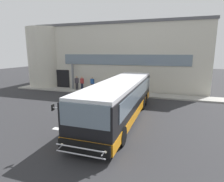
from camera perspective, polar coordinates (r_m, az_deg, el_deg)
ground_plane at (r=17.45m, az=-5.33°, el=-3.94°), size 80.00×90.00×0.02m
bay_paint_stripes at (r=13.02m, az=-4.58°, el=-9.35°), size 4.40×3.96×0.01m
terminal_building at (r=28.02m, az=2.80°, el=10.39°), size 22.83×13.80×8.13m
boarding_curb at (r=21.78m, az=-0.32°, el=-0.51°), size 25.03×2.00×0.15m
entry_support_column at (r=24.19m, az=-11.76°, el=4.39°), size 0.28×0.28×3.13m
bus_main_foreground at (r=13.45m, az=2.63°, el=-2.69°), size 3.05×12.08×2.70m
passenger_near_column at (r=23.49m, az=-10.63°, el=2.75°), size 0.49×0.52×1.68m
passenger_by_doorway at (r=23.00m, az=-9.04°, el=2.54°), size 0.57×0.32×1.68m
passenger_at_curb_edge at (r=22.49m, az=-5.95°, el=2.41°), size 0.57×0.32×1.68m
safety_bollard_yellow at (r=19.84m, az=6.43°, el=-0.69°), size 0.18×0.18×0.90m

